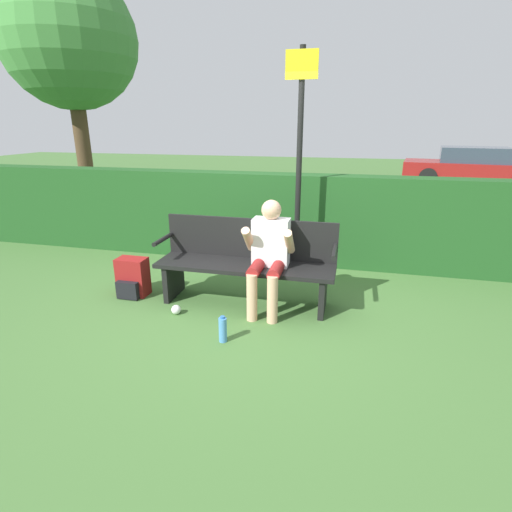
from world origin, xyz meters
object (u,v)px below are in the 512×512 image
at_px(person_seated, 269,251).
at_px(parked_car, 472,167).
at_px(backpack, 132,278).
at_px(signpost, 299,153).
at_px(tree, 69,41).
at_px(park_bench, 247,261).
at_px(water_bottle, 223,330).

xyz_separation_m(person_seated, parked_car, (4.54, 10.58, -0.10)).
xyz_separation_m(person_seated, backpack, (-1.63, -0.04, -0.45)).
xyz_separation_m(person_seated, signpost, (0.15, 1.06, 0.93)).
distance_m(person_seated, tree, 7.32).
bearing_deg(signpost, parked_car, 65.21).
height_order(park_bench, signpost, signpost).
relative_size(park_bench, person_seated, 1.66).
distance_m(park_bench, signpost, 1.52).
relative_size(parked_car, tree, 0.88).
bearing_deg(water_bottle, tree, 134.42).
relative_size(backpack, water_bottle, 1.75).
xyz_separation_m(person_seated, tree, (-5.21, 4.25, 2.90)).
relative_size(park_bench, parked_car, 0.45).
xyz_separation_m(water_bottle, tree, (-4.94, 5.04, 3.44)).
height_order(backpack, signpost, signpost).
bearing_deg(tree, park_bench, -39.88).
bearing_deg(park_bench, backpack, -173.09).
height_order(park_bench, backpack, park_bench).
relative_size(signpost, parked_car, 0.63).
xyz_separation_m(park_bench, water_bottle, (0.01, -0.93, -0.36)).
bearing_deg(parked_car, signpost, -105.94).
bearing_deg(park_bench, person_seated, -24.40).
xyz_separation_m(park_bench, backpack, (-1.35, -0.16, -0.26)).
height_order(person_seated, tree, tree).
distance_m(backpack, signpost, 2.50).
distance_m(water_bottle, parked_car, 12.36).
bearing_deg(tree, signpost, -30.76).
bearing_deg(water_bottle, park_bench, 90.89).
height_order(park_bench, person_seated, person_seated).
bearing_deg(water_bottle, backpack, 150.77).
relative_size(person_seated, backpack, 2.62).
xyz_separation_m(backpack, signpost, (1.77, 1.10, 1.38)).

